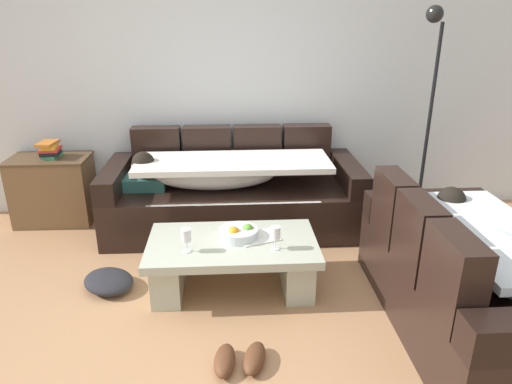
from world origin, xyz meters
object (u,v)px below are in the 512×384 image
at_px(fruit_bowl, 239,233).
at_px(side_cabinet, 53,190).
at_px(open_magazine, 258,237).
at_px(couch_near_window, 468,280).
at_px(floor_lamp, 427,107).
at_px(book_stack_on_cabinet, 50,150).
at_px(wine_glass_near_left, 186,236).
at_px(coffee_table, 233,259).
at_px(wine_glass_near_right, 275,234).
at_px(crumpled_garment, 109,281).
at_px(pair_of_shoes, 240,359).
at_px(couch_along_wall, 230,193).

relative_size(fruit_bowl, side_cabinet, 0.39).
bearing_deg(open_magazine, couch_near_window, -43.26).
bearing_deg(couch_near_window, floor_lamp, -10.10).
bearing_deg(floor_lamp, couch_near_window, -100.10).
xyz_separation_m(open_magazine, book_stack_on_cabinet, (-1.84, 1.24, 0.33)).
bearing_deg(side_cabinet, fruit_bowl, -35.38).
bearing_deg(wine_glass_near_left, book_stack_on_cabinet, 133.61).
bearing_deg(couch_near_window, coffee_table, 70.15).
relative_size(wine_glass_near_right, crumpled_garment, 0.42).
bearing_deg(crumpled_garment, fruit_bowl, 0.60).
bearing_deg(floor_lamp, book_stack_on_cabinet, 175.63).
distance_m(coffee_table, pair_of_shoes, 0.84).
bearing_deg(couch_along_wall, fruit_bowl, -86.69).
xyz_separation_m(coffee_table, open_magazine, (0.19, 0.04, 0.15)).
bearing_deg(book_stack_on_cabinet, side_cabinet, 177.97).
xyz_separation_m(side_cabinet, crumpled_garment, (0.77, -1.24, -0.26)).
height_order(book_stack_on_cabinet, pair_of_shoes, book_stack_on_cabinet).
distance_m(fruit_bowl, wine_glass_near_right, 0.31).
relative_size(wine_glass_near_right, book_stack_on_cabinet, 0.69).
bearing_deg(floor_lamp, open_magazine, -147.78).
bearing_deg(wine_glass_near_right, side_cabinet, 144.47).
xyz_separation_m(couch_along_wall, wine_glass_near_left, (-0.30, -1.18, 0.16)).
xyz_separation_m(wine_glass_near_right, book_stack_on_cabinet, (-1.94, 1.41, 0.22)).
bearing_deg(pair_of_shoes, floor_lamp, 46.96).
height_order(wine_glass_near_left, crumpled_garment, wine_glass_near_left).
height_order(wine_glass_near_right, crumpled_garment, wine_glass_near_right).
xyz_separation_m(wine_glass_near_right, open_magazine, (-0.11, 0.17, -0.11)).
distance_m(open_magazine, pair_of_shoes, 0.94).
bearing_deg(open_magazine, wine_glass_near_right, -77.27).
xyz_separation_m(couch_near_window, coffee_table, (-1.46, 0.53, -0.10)).
bearing_deg(couch_near_window, couch_along_wall, 42.96).
distance_m(couch_near_window, side_cabinet, 3.62).
xyz_separation_m(couch_near_window, pair_of_shoes, (-1.44, -0.29, -0.29)).
bearing_deg(couch_near_window, fruit_bowl, 67.75).
bearing_deg(side_cabinet, open_magazine, -33.56).
bearing_deg(couch_near_window, open_magazine, 66.00).
xyz_separation_m(fruit_bowl, side_cabinet, (-1.73, 1.23, -0.10)).
distance_m(couch_along_wall, book_stack_on_cabinet, 1.70).
distance_m(side_cabinet, crumpled_garment, 1.48).
bearing_deg(wine_glass_near_left, couch_near_window, -12.65).
bearing_deg(couch_near_window, pair_of_shoes, 101.38).
xyz_separation_m(fruit_bowl, wine_glass_near_left, (-0.36, -0.18, 0.08)).
xyz_separation_m(open_magazine, floor_lamp, (1.55, 0.98, 0.73)).
bearing_deg(book_stack_on_cabinet, couch_near_window, -30.11).
xyz_separation_m(couch_along_wall, wine_glass_near_right, (0.30, -1.18, 0.16)).
xyz_separation_m(open_magazine, pair_of_shoes, (-0.16, -0.86, -0.34)).
xyz_separation_m(side_cabinet, pair_of_shoes, (1.70, -2.10, -0.28)).
distance_m(wine_glass_near_left, wine_glass_near_right, 0.60).
bearing_deg(side_cabinet, crumpled_garment, -58.08).
bearing_deg(fruit_bowl, side_cabinet, 144.62).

